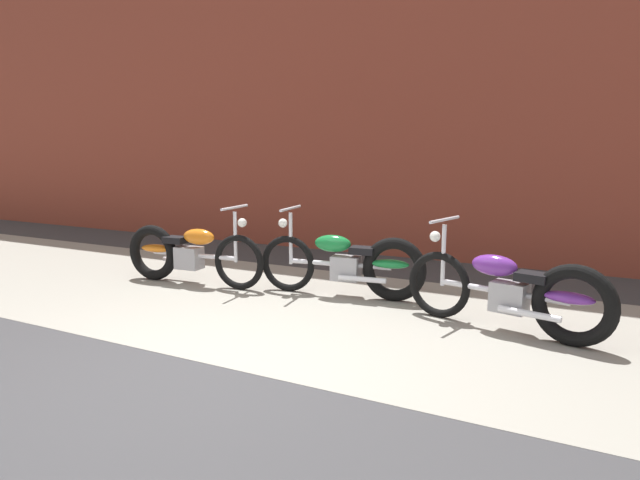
# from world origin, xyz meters

# --- Properties ---
(ground_plane) EXTENTS (80.00, 80.00, 0.00)m
(ground_plane) POSITION_xyz_m (0.00, 0.00, 0.00)
(ground_plane) COLOR #38383A
(sidewalk_slab) EXTENTS (36.00, 3.50, 0.01)m
(sidewalk_slab) POSITION_xyz_m (0.00, 1.75, 0.00)
(sidewalk_slab) COLOR gray
(sidewalk_slab) RESTS_ON ground
(brick_building_wall) EXTENTS (36.00, 0.50, 6.15)m
(brick_building_wall) POSITION_xyz_m (0.00, 5.20, 3.07)
(brick_building_wall) COLOR brown
(brick_building_wall) RESTS_ON ground
(motorcycle_orange) EXTENTS (2.01, 0.58, 1.03)m
(motorcycle_orange) POSITION_xyz_m (-2.08, 2.00, 0.40)
(motorcycle_orange) COLOR black
(motorcycle_orange) RESTS_ON ground
(motorcycle_green) EXTENTS (2.00, 0.58, 1.03)m
(motorcycle_green) POSITION_xyz_m (0.09, 2.38, 0.40)
(motorcycle_green) COLOR black
(motorcycle_green) RESTS_ON ground
(motorcycle_purple) EXTENTS (1.98, 0.73, 1.03)m
(motorcycle_purple) POSITION_xyz_m (1.98, 1.91, 0.40)
(motorcycle_purple) COLOR black
(motorcycle_purple) RESTS_ON ground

